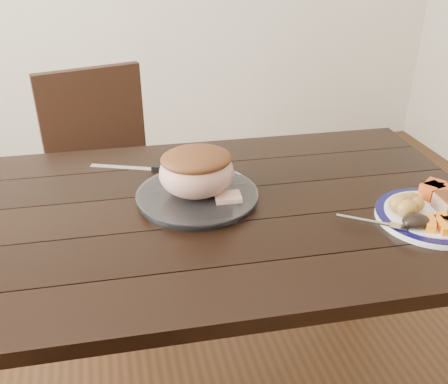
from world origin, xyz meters
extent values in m
cube|color=black|center=(0.00, 0.00, 0.73)|extent=(1.64, 0.98, 0.04)
cube|color=black|center=(0.74, 0.33, 0.35)|extent=(0.07, 0.07, 0.71)
cube|color=black|center=(-0.22, 0.65, 0.45)|extent=(0.51, 0.51, 0.04)
cube|color=black|center=(-0.26, 0.84, 0.70)|extent=(0.42, 0.14, 0.46)
cube|color=black|center=(-0.08, 0.87, 0.21)|extent=(0.04, 0.04, 0.43)
cube|color=black|center=(0.00, 0.52, 0.21)|extent=(0.04, 0.04, 0.43)
cube|color=black|center=(-0.43, 0.78, 0.21)|extent=(0.04, 0.04, 0.43)
cube|color=black|center=(-0.35, 0.43, 0.21)|extent=(0.04, 0.04, 0.43)
cylinder|color=white|center=(0.59, -0.20, 0.76)|extent=(0.28, 0.28, 0.02)
torus|color=#0D0B39|center=(0.59, -0.20, 0.77)|extent=(0.28, 0.28, 0.02)
cylinder|color=white|center=(0.02, 0.04, 0.76)|extent=(0.33, 0.33, 0.02)
ellipsoid|color=gold|center=(0.51, -0.18, 0.79)|extent=(0.06, 0.05, 0.05)
ellipsoid|color=gold|center=(0.53, -0.17, 0.79)|extent=(0.05, 0.05, 0.04)
ellipsoid|color=gold|center=(0.52, -0.20, 0.79)|extent=(0.05, 0.05, 0.04)
ellipsoid|color=gold|center=(0.55, -0.18, 0.79)|extent=(0.05, 0.04, 0.04)
ellipsoid|color=gold|center=(0.56, -0.15, 0.79)|extent=(0.04, 0.04, 0.03)
cube|color=orange|center=(0.57, -0.28, 0.78)|extent=(0.04, 0.07, 0.02)
cube|color=orange|center=(0.59, -0.27, 0.78)|extent=(0.03, 0.07, 0.02)
cube|color=orange|center=(0.55, -0.26, 0.78)|extent=(0.06, 0.07, 0.02)
cube|color=#E75119|center=(0.65, -0.12, 0.79)|extent=(0.07, 0.07, 0.04)
cube|color=#E75119|center=(0.64, -0.13, 0.79)|extent=(0.06, 0.06, 0.04)
cube|color=#E75119|center=(0.67, -0.15, 0.79)|extent=(0.07, 0.06, 0.04)
ellipsoid|color=black|center=(0.51, -0.25, 0.79)|extent=(0.07, 0.05, 0.03)
cube|color=silver|center=(0.40, -0.20, 0.77)|extent=(0.12, 0.09, 0.00)
cube|color=silver|center=(0.47, -0.25, 0.77)|extent=(0.05, 0.05, 0.00)
ellipsoid|color=tan|center=(0.02, 0.04, 0.83)|extent=(0.21, 0.18, 0.14)
cube|color=tan|center=(0.09, -0.01, 0.78)|extent=(0.07, 0.06, 0.02)
cube|color=silver|center=(-0.18, 0.30, 0.75)|extent=(0.19, 0.09, 0.00)
cube|color=black|center=(-0.03, 0.24, 0.76)|extent=(0.12, 0.06, 0.01)
camera|label=1|loc=(-0.20, -1.15, 1.45)|focal=40.00mm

